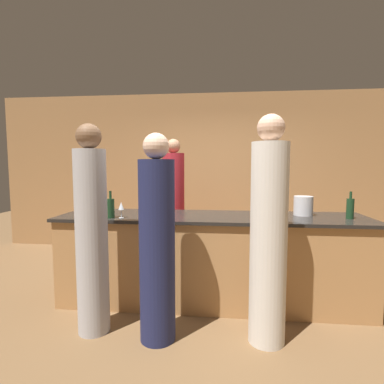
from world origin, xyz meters
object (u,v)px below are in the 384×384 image
object	(u,v)px
bartender	(174,211)
wine_bottle_0	(350,208)
guest_1	(268,237)
wine_bottle_2	(149,204)
guest_2	(92,235)
guest_0	(157,245)
ice_bucket	(303,206)
wine_bottle_1	(111,208)

from	to	relation	value
bartender	wine_bottle_0	xyz separation A→B (m)	(2.00, -0.92, 0.20)
guest_1	wine_bottle_2	xyz separation A→B (m)	(-1.25, 0.87, 0.16)
bartender	guest_2	distance (m)	1.66
bartender	guest_1	world-z (taller)	guest_1
guest_0	guest_1	bearing A→B (deg)	3.91
guest_1	ice_bucket	distance (m)	1.00
guest_1	wine_bottle_0	bearing A→B (deg)	36.14
guest_1	guest_2	world-z (taller)	guest_1
guest_0	guest_1	xyz separation A→B (m)	(0.95, 0.06, 0.08)
guest_2	wine_bottle_2	xyz separation A→B (m)	(0.31, 0.87, 0.18)
guest_0	wine_bottle_0	world-z (taller)	guest_0
guest_2	wine_bottle_0	world-z (taller)	guest_2
ice_bucket	guest_1	bearing A→B (deg)	-120.39
guest_2	wine_bottle_2	bearing A→B (deg)	70.33
bartender	wine_bottle_2	size ratio (longest dim) A/B	6.94
guest_0	wine_bottle_1	size ratio (longest dim) A/B	6.30
guest_2	bartender	bearing A→B (deg)	73.04
wine_bottle_2	wine_bottle_0	bearing A→B (deg)	-5.29
guest_2	wine_bottle_2	size ratio (longest dim) A/B	6.95
guest_2	wine_bottle_2	world-z (taller)	guest_2
guest_0	wine_bottle_0	distance (m)	2.03
guest_1	wine_bottle_1	distance (m)	1.64
guest_2	wine_bottle_1	xyz separation A→B (m)	(0.00, 0.47, 0.18)
guest_2	wine_bottle_2	distance (m)	0.94
guest_2	wine_bottle_1	world-z (taller)	guest_2
guest_2	ice_bucket	distance (m)	2.24
guest_1	ice_bucket	xyz separation A→B (m)	(0.50, 0.85, 0.16)
guest_1	ice_bucket	size ratio (longest dim) A/B	9.18
wine_bottle_0	ice_bucket	bearing A→B (deg)	157.63
bartender	wine_bottle_2	distance (m)	0.76
wine_bottle_0	ice_bucket	size ratio (longest dim) A/B	1.34
guest_1	ice_bucket	world-z (taller)	guest_1
guest_0	guest_1	size ratio (longest dim) A/B	0.92
guest_0	guest_2	distance (m)	0.62
wine_bottle_2	guest_2	bearing A→B (deg)	-109.67
bartender	guest_0	xyz separation A→B (m)	(0.13, -1.65, -0.04)
guest_1	guest_2	distance (m)	1.57
guest_0	guest_2	bearing A→B (deg)	173.91
guest_1	wine_bottle_2	size ratio (longest dim) A/B	7.15
wine_bottle_2	ice_bucket	bearing A→B (deg)	-0.88
guest_0	guest_1	distance (m)	0.95
guest_1	bartender	bearing A→B (deg)	124.26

